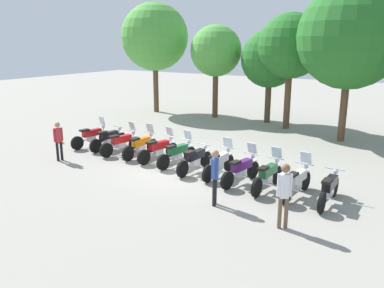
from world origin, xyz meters
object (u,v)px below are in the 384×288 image
at_px(motorcycle_4, 159,149).
at_px(person_1, 58,138).
at_px(tree_2, 270,59).
at_px(motorcycle_7, 219,163).
at_px(person_2, 215,173).
at_px(traffic_cone, 59,137).
at_px(person_0, 284,191).
at_px(motorcycle_2, 122,142).
at_px(motorcycle_9, 268,175).
at_px(motorcycle_3, 141,145).
at_px(motorcycle_8, 241,169).
at_px(motorcycle_1, 109,139).
at_px(tree_1, 216,51).
at_px(tree_4, 351,37).
at_px(tree_0, 155,37).
at_px(motorcycle_0, 92,136).
at_px(tree_3, 291,46).
at_px(motorcycle_10, 297,181).
at_px(motorcycle_6, 195,159).
at_px(motorcycle_11, 329,188).
at_px(motorcycle_5, 178,153).

height_order(motorcycle_4, person_1, person_1).
bearing_deg(tree_2, motorcycle_7, -77.40).
height_order(person_2, traffic_cone, person_2).
bearing_deg(person_1, person_0, -166.73).
height_order(motorcycle_2, motorcycle_9, same).
relative_size(motorcycle_3, motorcycle_8, 1.01).
relative_size(motorcycle_1, tree_1, 0.37).
xyz_separation_m(motorcycle_8, tree_4, (1.55, 8.31, 4.56)).
bearing_deg(traffic_cone, motorcycle_4, 2.17).
distance_m(motorcycle_1, tree_0, 11.14).
relative_size(motorcycle_0, traffic_cone, 3.96).
bearing_deg(traffic_cone, motorcycle_1, 8.92).
relative_size(tree_3, traffic_cone, 11.66).
relative_size(motorcycle_7, motorcycle_10, 1.00).
bearing_deg(tree_0, person_2, -46.45).
height_order(motorcycle_0, motorcycle_4, same).
height_order(person_2, tree_4, tree_4).
relative_size(motorcycle_0, motorcycle_4, 1.01).
bearing_deg(motorcycle_2, motorcycle_1, 86.26).
bearing_deg(tree_0, motorcycle_9, -39.01).
relative_size(person_2, tree_0, 0.24).
height_order(motorcycle_0, tree_3, tree_3).
bearing_deg(motorcycle_4, motorcycle_0, 99.71).
height_order(motorcycle_6, tree_2, tree_2).
xyz_separation_m(motorcycle_4, tree_1, (-2.83, 9.84, 3.73)).
relative_size(motorcycle_8, tree_2, 0.39).
xyz_separation_m(tree_1, traffic_cone, (-3.17, -10.06, -3.97)).
bearing_deg(motorcycle_7, tree_4, -16.65).
xyz_separation_m(motorcycle_8, motorcycle_11, (3.06, -0.20, -0.01)).
relative_size(tree_0, tree_4, 0.98).
bearing_deg(motorcycle_3, traffic_cone, 95.57).
bearing_deg(tree_1, motorcycle_0, -97.40).
relative_size(motorcycle_6, tree_2, 0.39).
distance_m(motorcycle_5, tree_0, 13.50).
bearing_deg(motorcycle_9, motorcycle_0, 88.12).
height_order(motorcycle_10, tree_3, tree_3).
bearing_deg(motorcycle_6, motorcycle_3, 84.17).
height_order(motorcycle_11, person_1, person_1).
relative_size(motorcycle_3, motorcycle_4, 1.01).
height_order(motorcycle_3, motorcycle_5, same).
xyz_separation_m(motorcycle_1, tree_3, (5.37, 8.83, 4.09)).
distance_m(person_0, person_2, 2.33).
height_order(motorcycle_8, motorcycle_9, same).
relative_size(motorcycle_5, motorcycle_8, 1.00).
distance_m(motorcycle_4, tree_1, 10.89).
xyz_separation_m(motorcycle_0, person_2, (8.32, -2.93, 0.52)).
bearing_deg(person_1, tree_1, -74.72).
xyz_separation_m(motorcycle_0, motorcycle_1, (1.02, 0.09, -0.01)).
bearing_deg(motorcycle_3, tree_1, 12.52).
distance_m(motorcycle_4, motorcycle_5, 1.03).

